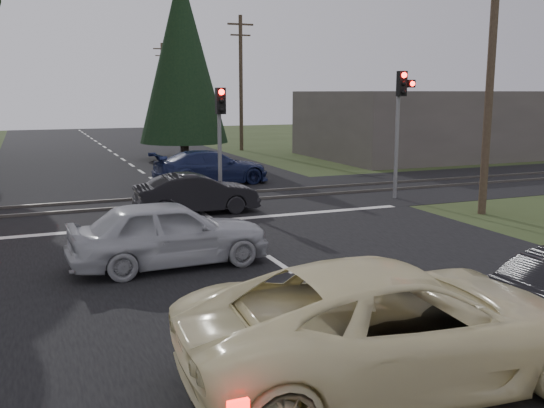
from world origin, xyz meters
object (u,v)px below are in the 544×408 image
utility_pole_mid (241,80)px  traffic_signal_center (220,126)px  cream_coupe (397,324)px  silver_car (169,233)px  blue_sedan (211,168)px  utility_pole_far (163,85)px  dark_car_far (197,194)px  traffic_signal_right (401,110)px  utility_pole_near (491,67)px

utility_pole_mid → traffic_signal_center: bearing=-111.2°
cream_coupe → silver_car: (-1.62, 6.79, -0.06)m
traffic_signal_center → blue_sedan: (1.07, 4.89, -2.07)m
silver_car → blue_sedan: bearing=-23.0°
utility_pole_far → traffic_signal_center: bearing=-99.6°
traffic_signal_center → blue_sedan: size_ratio=0.81×
utility_pole_far → dark_car_far: size_ratio=2.25×
utility_pole_mid → blue_sedan: utility_pole_mid is taller
blue_sedan → cream_coupe: bearing=167.1°
cream_coupe → utility_pole_mid: bearing=-12.2°
traffic_signal_right → utility_pole_far: (0.95, 45.53, 1.41)m
traffic_signal_right → utility_pole_near: size_ratio=0.52×
utility_pole_near → blue_sedan: (-6.43, 9.57, -3.99)m
utility_pole_far → dark_car_far: bearing=-100.8°
utility_pole_mid → cream_coupe: utility_pole_mid is taller
traffic_signal_center → utility_pole_near: bearing=-32.0°
traffic_signal_center → dark_car_far: traffic_signal_center is taller
traffic_signal_center → blue_sedan: 5.42m
silver_car → utility_pole_far: bearing=-14.2°
dark_car_far → silver_car: bearing=159.7°
silver_car → dark_car_far: silver_car is taller
traffic_signal_center → utility_pole_far: size_ratio=0.46×
utility_pole_near → utility_pole_mid: 24.00m
traffic_signal_right → blue_sedan: size_ratio=0.93×
utility_pole_far → utility_pole_near: bearing=-90.0°
utility_pole_mid → dark_car_far: (-8.70, -20.44, -4.07)m
utility_pole_near → utility_pole_far: size_ratio=1.00×
blue_sedan → dark_car_far: size_ratio=1.26×
utility_pole_near → dark_car_far: bearing=157.8°
traffic_signal_right → blue_sedan: traffic_signal_right is taller
utility_pole_near → cream_coupe: 13.45m
utility_pole_near → silver_car: size_ratio=1.98×
utility_pole_near → utility_pole_far: bearing=90.0°
traffic_signal_center → silver_car: bearing=-116.3°
utility_pole_near → cream_coupe: bearing=-136.0°
utility_pole_near → dark_car_far: 10.24m
silver_car → dark_car_far: (2.18, 5.71, -0.11)m
utility_pole_far → silver_car: (-10.88, -51.16, -3.95)m
utility_pole_near → utility_pole_mid: bearing=90.0°
cream_coupe → dark_car_far: bearing=1.0°
cream_coupe → blue_sedan: (2.83, 18.52, -0.10)m
traffic_signal_right → dark_car_far: 8.19m
traffic_signal_center → utility_pole_mid: utility_pole_mid is taller
traffic_signal_right → utility_pole_mid: bearing=87.3°
traffic_signal_right → utility_pole_near: 3.87m
blue_sedan → dark_car_far: bearing=155.1°
traffic_signal_center → blue_sedan: traffic_signal_center is taller
utility_pole_mid → blue_sedan: (-6.43, -14.43, -3.99)m
traffic_signal_right → utility_pole_mid: size_ratio=0.52×
cream_coupe → dark_car_far: 12.52m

